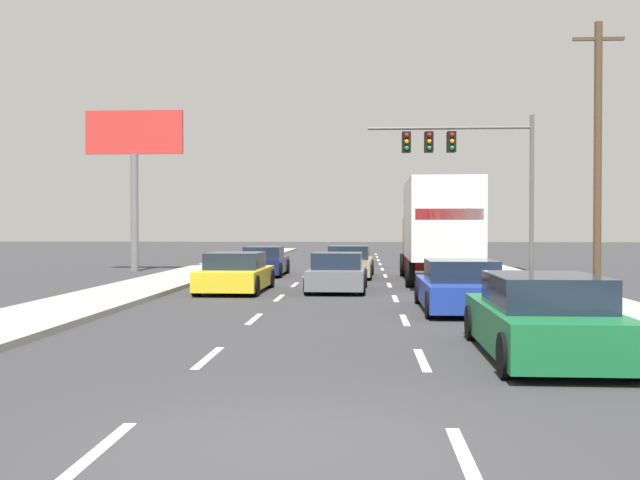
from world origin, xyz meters
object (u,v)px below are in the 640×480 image
object	(u,v)px
car_gray	(337,274)
car_blue	(460,288)
car_green	(542,319)
utility_pole_mid	(598,150)
car_navy	(264,262)
roadside_billboard	(134,154)
box_truck	(438,226)
car_yellow	(236,274)
car_tan	(350,263)
traffic_signal_mast	(457,153)

from	to	relation	value
car_gray	car_blue	size ratio (longest dim) A/B	0.92
car_green	utility_pole_mid	world-z (taller)	utility_pole_mid
car_navy	roadside_billboard	distance (m)	8.61
box_truck	car_green	xyz separation A→B (m)	(0.08, -15.93, -1.50)
car_yellow	car_tan	xyz separation A→B (m)	(3.54, 7.02, 0.02)
car_gray	box_truck	size ratio (longest dim) A/B	0.46
car_tan	utility_pole_mid	distance (m)	10.51
utility_pole_mid	car_blue	bearing A→B (deg)	-124.78
car_tan	utility_pole_mid	bearing A→B (deg)	-21.35
car_green	traffic_signal_mast	xyz separation A→B (m)	(1.50, 23.03, 4.90)
traffic_signal_mast	roadside_billboard	bearing A→B (deg)	-177.62
car_yellow	car_blue	distance (m)	8.27
traffic_signal_mast	utility_pole_mid	world-z (taller)	utility_pole_mid
car_navy	car_gray	world-z (taller)	car_gray
roadside_billboard	car_green	bearing A→B (deg)	-58.70
car_green	traffic_signal_mast	world-z (taller)	traffic_signal_mast
car_navy	car_gray	size ratio (longest dim) A/B	1.01
car_navy	traffic_signal_mast	distance (m)	10.50
car_blue	roadside_billboard	bearing A→B (deg)	129.79
car_tan	car_green	size ratio (longest dim) A/B	0.99
car_tan	car_gray	world-z (taller)	car_tan
car_blue	car_green	bearing A→B (deg)	-86.04
car_gray	traffic_signal_mast	distance (m)	13.10
car_green	roadside_billboard	distance (m)	26.67
traffic_signal_mast	utility_pole_mid	xyz separation A→B (m)	(4.01, -7.83, -0.68)
car_green	utility_pole_mid	bearing A→B (deg)	70.05
car_navy	car_tan	distance (m)	3.80
car_tan	car_blue	xyz separation A→B (m)	(2.98, -12.10, -0.03)
car_blue	roadside_billboard	xyz separation A→B (m)	(-13.16, 15.80, 4.92)
car_navy	traffic_signal_mast	world-z (taller)	traffic_signal_mast
car_yellow	car_tan	world-z (taller)	car_tan
car_tan	car_yellow	bearing A→B (deg)	-116.77
car_gray	car_green	distance (m)	12.64
car_yellow	car_blue	world-z (taller)	car_blue
utility_pole_mid	box_truck	bearing A→B (deg)	172.56
utility_pole_mid	car_navy	bearing A→B (deg)	160.61
car_navy	roadside_billboard	xyz separation A→B (m)	(-6.51, 2.75, 4.92)
car_blue	car_green	world-z (taller)	car_green
car_yellow	traffic_signal_mast	distance (m)	15.00
traffic_signal_mast	utility_pole_mid	size ratio (longest dim) A/B	0.82
car_blue	utility_pole_mid	xyz separation A→B (m)	(5.98, 8.60, 4.27)
car_navy	car_tan	xyz separation A→B (m)	(3.68, -0.95, 0.03)
box_truck	utility_pole_mid	size ratio (longest dim) A/B	0.94
car_tan	car_blue	size ratio (longest dim) A/B	1.03
car_navy	utility_pole_mid	distance (m)	14.06
car_tan	roadside_billboard	xyz separation A→B (m)	(-10.19, 3.70, 4.89)
car_green	roadside_billboard	xyz separation A→B (m)	(-13.62, 22.40, 4.87)
car_yellow	utility_pole_mid	bearing A→B (deg)	15.73
box_truck	car_yellow	bearing A→B (deg)	-148.36
car_gray	car_tan	bearing A→B (deg)	87.63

